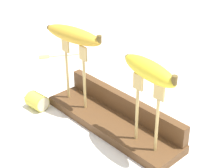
{
  "coord_description": "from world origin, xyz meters",
  "views": [
    {
      "loc": [
        0.55,
        -0.52,
        0.54
      ],
      "look_at": [
        0.0,
        0.0,
        0.12
      ],
      "focal_mm": 58.64,
      "sensor_mm": 36.0,
      "label": 1
    }
  ],
  "objects_px": {
    "banana_raised_right": "(149,70)",
    "fork_fallen_near": "(56,56)",
    "banana_raised_left": "(73,35)",
    "banana_chunk_near": "(37,101)",
    "fork_stand_right": "(147,106)",
    "fork_stand_left": "(75,67)"
  },
  "relations": [
    {
      "from": "fork_stand_right",
      "to": "banana_raised_right",
      "type": "xyz_separation_m",
      "value": [
        -0.0,
        0.0,
        0.09
      ]
    },
    {
      "from": "fork_stand_left",
      "to": "fork_stand_right",
      "type": "height_order",
      "value": "fork_stand_left"
    },
    {
      "from": "fork_fallen_near",
      "to": "banana_chunk_near",
      "type": "relative_size",
      "value": 2.66
    },
    {
      "from": "banana_raised_right",
      "to": "fork_fallen_near",
      "type": "distance_m",
      "value": 0.62
    },
    {
      "from": "banana_raised_left",
      "to": "banana_chunk_near",
      "type": "xyz_separation_m",
      "value": [
        -0.08,
        -0.07,
        -0.19
      ]
    },
    {
      "from": "banana_chunk_near",
      "to": "fork_fallen_near",
      "type": "bearing_deg",
      "value": 135.7
    },
    {
      "from": "banana_raised_right",
      "to": "fork_fallen_near",
      "type": "relative_size",
      "value": 1.04
    },
    {
      "from": "banana_raised_left",
      "to": "fork_stand_left",
      "type": "bearing_deg",
      "value": 8.96
    },
    {
      "from": "fork_stand_right",
      "to": "fork_fallen_near",
      "type": "distance_m",
      "value": 0.59
    },
    {
      "from": "fork_stand_left",
      "to": "fork_stand_right",
      "type": "xyz_separation_m",
      "value": [
        0.25,
        0.0,
        -0.0
      ]
    },
    {
      "from": "fork_stand_left",
      "to": "banana_chunk_near",
      "type": "bearing_deg",
      "value": -135.71
    },
    {
      "from": "banana_raised_right",
      "to": "fork_stand_left",
      "type": "bearing_deg",
      "value": -180.0
    },
    {
      "from": "fork_stand_left",
      "to": "banana_raised_right",
      "type": "height_order",
      "value": "banana_raised_right"
    },
    {
      "from": "fork_fallen_near",
      "to": "banana_raised_right",
      "type": "bearing_deg",
      "value": -15.74
    },
    {
      "from": "fork_stand_left",
      "to": "banana_raised_left",
      "type": "relative_size",
      "value": 0.97
    },
    {
      "from": "fork_stand_right",
      "to": "banana_chunk_near",
      "type": "distance_m",
      "value": 0.35
    },
    {
      "from": "fork_stand_left",
      "to": "fork_stand_right",
      "type": "bearing_deg",
      "value": 0.0
    },
    {
      "from": "banana_raised_right",
      "to": "fork_fallen_near",
      "type": "xyz_separation_m",
      "value": [
        -0.56,
        0.16,
        -0.2
      ]
    },
    {
      "from": "banana_raised_right",
      "to": "banana_raised_left",
      "type": "bearing_deg",
      "value": -180.0
    },
    {
      "from": "banana_chunk_near",
      "to": "fork_stand_left",
      "type": "bearing_deg",
      "value": 44.29
    },
    {
      "from": "fork_stand_right",
      "to": "banana_chunk_near",
      "type": "xyz_separation_m",
      "value": [
        -0.32,
        -0.07,
        -0.1
      ]
    },
    {
      "from": "fork_stand_left",
      "to": "banana_raised_right",
      "type": "relative_size",
      "value": 1.09
    }
  ]
}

